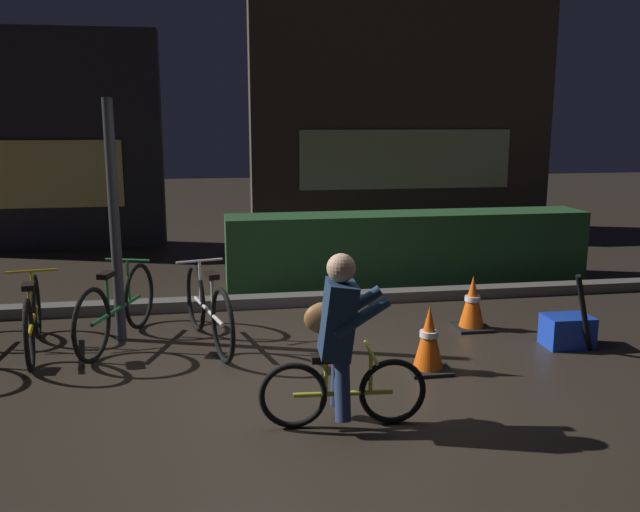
{
  "coord_description": "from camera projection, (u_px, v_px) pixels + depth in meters",
  "views": [
    {
      "loc": [
        -0.8,
        -5.37,
        2.13
      ],
      "look_at": [
        0.2,
        0.6,
        0.9
      ],
      "focal_mm": 37.77,
      "sensor_mm": 36.0,
      "label": 1
    }
  ],
  "objects": [
    {
      "name": "storefront_right",
      "position": [
        403.0,
        117.0,
        12.74
      ],
      "size": [
        5.81,
        0.54,
        4.39
      ],
      "color": "#42382D",
      "rests_on": "ground"
    },
    {
      "name": "closed_umbrella",
      "position": [
        584.0,
        314.0,
        6.13
      ],
      "size": [
        0.36,
        0.27,
        0.79
      ],
      "primitive_type": "cylinder",
      "rotation": [
        0.0,
        0.44,
        3.75
      ],
      "color": "black",
      "rests_on": "ground"
    },
    {
      "name": "traffic_cone_far",
      "position": [
        472.0,
        303.0,
        6.93
      ],
      "size": [
        0.36,
        0.36,
        0.56
      ],
      "color": "black",
      "rests_on": "ground"
    },
    {
      "name": "ground_plane",
      "position": [
        309.0,
        374.0,
        5.74
      ],
      "size": [
        40.0,
        40.0,
        0.0
      ],
      "primitive_type": "plane",
      "color": "#2D261E"
    },
    {
      "name": "traffic_cone_near",
      "position": [
        429.0,
        340.0,
        5.76
      ],
      "size": [
        0.36,
        0.36,
        0.58
      ],
      "color": "black",
      "rests_on": "ground"
    },
    {
      "name": "hedge_row",
      "position": [
        408.0,
        247.0,
        8.94
      ],
      "size": [
        4.8,
        0.7,
        0.93
      ],
      "primitive_type": "cube",
      "color": "#214723",
      "rests_on": "ground"
    },
    {
      "name": "parked_bike_center_left",
      "position": [
        117.0,
        308.0,
        6.45
      ],
      "size": [
        0.6,
        1.63,
        0.78
      ],
      "rotation": [
        0.0,
        0.0,
        1.25
      ],
      "color": "black",
      "rests_on": "ground"
    },
    {
      "name": "parked_bike_center_right",
      "position": [
        208.0,
        309.0,
        6.41
      ],
      "size": [
        0.53,
        1.66,
        0.78
      ],
      "rotation": [
        0.0,
        0.0,
        1.82
      ],
      "color": "black",
      "rests_on": "ground"
    },
    {
      "name": "street_post",
      "position": [
        115.0,
        223.0,
        6.4
      ],
      "size": [
        0.1,
        0.1,
        2.33
      ],
      "primitive_type": "cylinder",
      "color": "#2D2D33",
      "rests_on": "ground"
    },
    {
      "name": "sidewalk_curb",
      "position": [
        281.0,
        300.0,
        7.86
      ],
      "size": [
        12.0,
        0.24,
        0.12
      ],
      "primitive_type": "cube",
      "color": "#56544F",
      "rests_on": "ground"
    },
    {
      "name": "cyclist",
      "position": [
        339.0,
        340.0,
        4.67
      ],
      "size": [
        1.19,
        0.54,
        1.25
      ],
      "rotation": [
        0.0,
        0.0,
        -0.06
      ],
      "color": "black",
      "rests_on": "ground"
    },
    {
      "name": "blue_crate",
      "position": [
        567.0,
        331.0,
        6.42
      ],
      "size": [
        0.45,
        0.33,
        0.3
      ],
      "primitive_type": "cube",
      "rotation": [
        0.0,
        0.0,
        -0.02
      ],
      "color": "#193DB7",
      "rests_on": "ground"
    },
    {
      "name": "parked_bike_left_mid",
      "position": [
        33.0,
        318.0,
        6.18
      ],
      "size": [
        0.46,
        1.59,
        0.74
      ],
      "rotation": [
        0.0,
        0.0,
        1.74
      ],
      "color": "black",
      "rests_on": "ground"
    },
    {
      "name": "storefront_left",
      "position": [
        30.0,
        141.0,
        11.07
      ],
      "size": [
        4.25,
        0.54,
        3.59
      ],
      "color": "#262328",
      "rests_on": "ground"
    }
  ]
}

